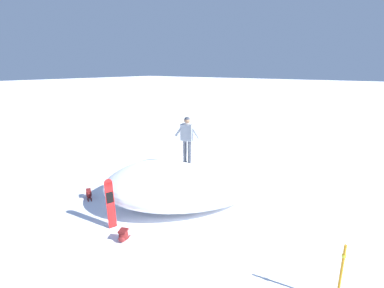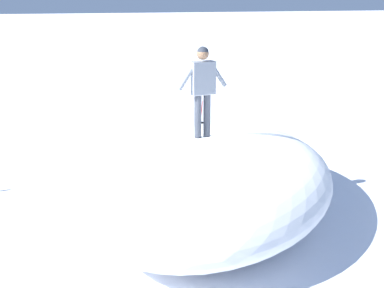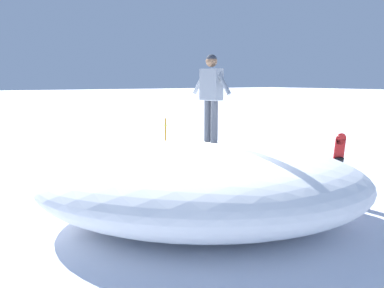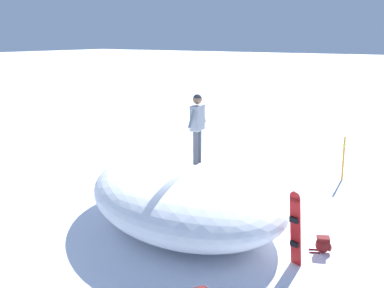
{
  "view_description": "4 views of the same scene",
  "coord_description": "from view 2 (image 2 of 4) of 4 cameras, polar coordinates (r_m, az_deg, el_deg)",
  "views": [
    {
      "loc": [
        -8.76,
        -6.86,
        5.2
      ],
      "look_at": [
        0.04,
        -0.4,
        2.24
      ],
      "focal_mm": 26.58,
      "sensor_mm": 36.0,
      "label": 1
    },
    {
      "loc": [
        8.7,
        -3.35,
        4.34
      ],
      "look_at": [
        0.05,
        -0.86,
        1.64
      ],
      "focal_mm": 46.49,
      "sensor_mm": 36.0,
      "label": 2
    },
    {
      "loc": [
        3.98,
        5.64,
        2.88
      ],
      "look_at": [
        0.23,
        -0.23,
        1.68
      ],
      "focal_mm": 34.34,
      "sensor_mm": 36.0,
      "label": 3
    },
    {
      "loc": [
        -6.8,
        9.28,
        4.84
      ],
      "look_at": [
        -0.4,
        -0.29,
        2.17
      ],
      "focal_mm": 43.82,
      "sensor_mm": 36.0,
      "label": 4
    }
  ],
  "objects": [
    {
      "name": "snowboard_primary_upright",
      "position": [
        13.19,
        0.9,
        1.48
      ],
      "size": [
        0.32,
        0.26,
        1.69
      ],
      "color": "red",
      "rests_on": "ground"
    },
    {
      "name": "ground",
      "position": [
        10.28,
        4.57,
        -8.32
      ],
      "size": [
        240.0,
        240.0,
        0.0
      ],
      "primitive_type": "plane",
      "color": "white"
    },
    {
      "name": "snow_mound",
      "position": [
        9.95,
        2.14,
        -4.06
      ],
      "size": [
        8.28,
        7.75,
        1.63
      ],
      "primitive_type": "ellipsoid",
      "rotation": [
        0.0,
        0.0,
        2.54
      ],
      "color": "white",
      "rests_on": "ground"
    },
    {
      "name": "backpack_far",
      "position": [
        13.59,
        12.06,
        -1.44
      ],
      "size": [
        0.44,
        0.59,
        0.38
      ],
      "color": "maroon",
      "rests_on": "ground"
    },
    {
      "name": "snowboarder_standing",
      "position": [
        9.68,
        1.23,
        6.99
      ],
      "size": [
        0.3,
        1.06,
        1.78
      ],
      "color": "#333842",
      "rests_on": "snow_mound"
    },
    {
      "name": "backpack_near",
      "position": [
        13.45,
        -3.47,
        -1.27
      ],
      "size": [
        0.54,
        0.42,
        0.38
      ],
      "color": "maroon",
      "rests_on": "ground"
    }
  ]
}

